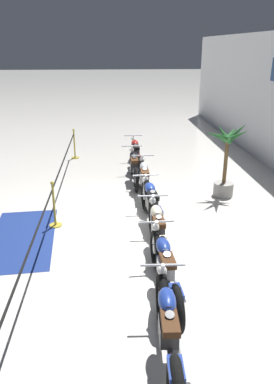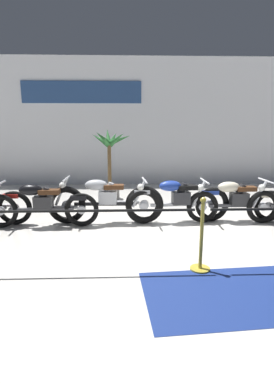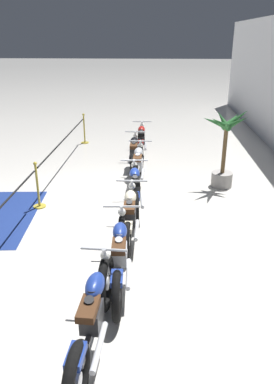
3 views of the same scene
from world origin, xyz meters
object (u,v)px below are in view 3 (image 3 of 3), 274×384
object	(u,v)px
motorcycle_red_0	(141,140)
motorcycle_blue_5	(120,255)
motorcycle_black_1	(134,153)
floor_banner	(3,216)
potted_palm_left_of_row	(224,150)
motorcycle_blue_3	(135,190)
stanchion_far_left	(54,155)
stanchion_mid_left	(38,192)
motorcycle_blue_6	(93,318)
motorcycle_silver_2	(138,167)
motorcycle_cream_4	(130,216)

from	to	relation	value
motorcycle_red_0	motorcycle_blue_5	bearing A→B (deg)	-0.08
motorcycle_black_1	floor_banner	world-z (taller)	motorcycle_black_1
floor_banner	potted_palm_left_of_row	bearing A→B (deg)	108.27
motorcycle_blue_3	floor_banner	size ratio (longest dim) A/B	0.81
stanchion_far_left	stanchion_mid_left	xyz separation A→B (m)	(1.49, 0.00, -0.38)
motorcycle_black_1	motorcycle_red_0	bearing A→B (deg)	174.11
motorcycle_blue_6	motorcycle_silver_2	bearing A→B (deg)	177.70
motorcycle_black_1	motorcycle_blue_5	bearing A→B (deg)	1.43
potted_palm_left_of_row	motorcycle_black_1	bearing A→B (deg)	-118.71
stanchion_mid_left	motorcycle_blue_6	bearing A→B (deg)	25.30
motorcycle_cream_4	motorcycle_blue_3	bearing A→B (deg)	179.32
motorcycle_black_1	motorcycle_blue_6	xyz separation A→B (m)	(6.77, -0.04, 0.02)
motorcycle_silver_2	potted_palm_left_of_row	distance (m)	2.17
stanchion_far_left	potted_palm_left_of_row	bearing A→B (deg)	89.97
motorcycle_black_1	potted_palm_left_of_row	world-z (taller)	potted_palm_left_of_row
motorcycle_black_1	motorcycle_blue_3	size ratio (longest dim) A/B	1.03
motorcycle_black_1	motorcycle_blue_6	world-z (taller)	motorcycle_blue_6
motorcycle_cream_4	floor_banner	bearing A→B (deg)	-104.73
motorcycle_black_1	motorcycle_cream_4	bearing A→B (deg)	2.67
stanchion_far_left	motorcycle_blue_6	bearing A→B (deg)	19.04
motorcycle_blue_5	floor_banner	world-z (taller)	motorcycle_blue_5
motorcycle_black_1	stanchion_far_left	world-z (taller)	stanchion_far_left
motorcycle_blue_3	stanchion_mid_left	xyz separation A→B (m)	(-0.04, -2.14, -0.11)
motorcycle_red_0	stanchion_mid_left	xyz separation A→B (m)	(4.13, -2.08, -0.11)
motorcycle_silver_2	motorcycle_blue_5	distance (m)	4.08
motorcycle_cream_4	motorcycle_blue_5	world-z (taller)	motorcycle_blue_5
motorcycle_silver_2	floor_banner	distance (m)	3.44
motorcycle_silver_2	floor_banner	world-z (taller)	motorcycle_silver_2
motorcycle_cream_4	stanchion_mid_left	bearing A→B (deg)	-120.61
stanchion_mid_left	floor_banner	bearing A→B (deg)	-49.44
motorcycle_black_1	floor_banner	bearing A→B (deg)	-38.00
potted_palm_left_of_row	stanchion_mid_left	size ratio (longest dim) A/B	1.88
motorcycle_cream_4	stanchion_mid_left	size ratio (longest dim) A/B	1.99
motorcycle_black_1	motorcycle_blue_3	distance (m)	2.79
motorcycle_red_0	stanchion_mid_left	bearing A→B (deg)	-26.72
motorcycle_silver_2	motorcycle_cream_4	distance (m)	2.73
motorcycle_blue_3	motorcycle_blue_6	distance (m)	3.99
motorcycle_red_0	potted_palm_left_of_row	bearing A→B (deg)	39.15
motorcycle_blue_6	stanchion_mid_left	distance (m)	4.45
motorcycle_blue_5	floor_banner	bearing A→B (deg)	-127.57
motorcycle_blue_3	motorcycle_blue_5	world-z (taller)	motorcycle_blue_3
potted_palm_left_of_row	motorcycle_cream_4	bearing A→B (deg)	-37.63
motorcycle_blue_3	motorcycle_blue_5	xyz separation A→B (m)	(2.57, -0.07, -0.01)
motorcycle_silver_2	motorcycle_blue_6	xyz separation A→B (m)	(5.50, -0.22, 0.00)
floor_banner	stanchion_far_left	bearing A→B (deg)	158.55
motorcycle_silver_2	potted_palm_left_of_row	bearing A→B (deg)	90.21
motorcycle_red_0	motorcycle_cream_4	bearing A→B (deg)	0.46
motorcycle_blue_6	stanchion_mid_left	world-z (taller)	stanchion_mid_left
motorcycle_black_1	motorcycle_silver_2	bearing A→B (deg)	8.34
motorcycle_blue_3	floor_banner	distance (m)	2.84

